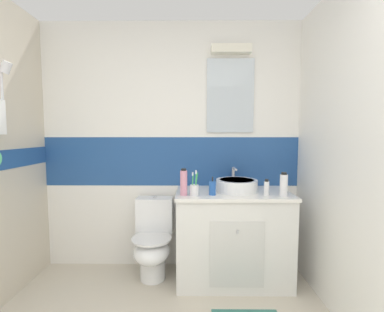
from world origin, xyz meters
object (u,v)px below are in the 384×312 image
object	(u,v)px
soap_dispenser	(212,188)
toilet	(153,241)
mouthwash_bottle	(284,185)
shampoo_bottle_tall	(184,182)
deodorant_spray_can	(267,188)
sink_basin	(237,185)
toothbrush_cup	(194,189)

from	to	relation	value
soap_dispenser	toilet	bearing A→B (deg)	162.20
mouthwash_bottle	shampoo_bottle_tall	size ratio (longest dim) A/B	0.88
soap_dispenser	shampoo_bottle_tall	distance (m)	0.26
deodorant_spray_can	shampoo_bottle_tall	xyz separation A→B (m)	(-0.72, -0.00, 0.05)
sink_basin	soap_dispenser	size ratio (longest dim) A/B	2.62
deodorant_spray_can	mouthwash_bottle	bearing A→B (deg)	-11.53
deodorant_spray_can	soap_dispenser	bearing A→B (deg)	179.60
toilet	soap_dispenser	bearing A→B (deg)	-17.80
toothbrush_cup	shampoo_bottle_tall	size ratio (longest dim) A/B	0.94
shampoo_bottle_tall	mouthwash_bottle	bearing A→B (deg)	-1.58
deodorant_spray_can	toothbrush_cup	bearing A→B (deg)	-178.37
mouthwash_bottle	toilet	bearing A→B (deg)	169.78
soap_dispenser	deodorant_spray_can	xyz separation A→B (m)	(0.47, -0.00, 0.00)
deodorant_spray_can	sink_basin	bearing A→B (deg)	144.37
toothbrush_cup	mouthwash_bottle	xyz separation A→B (m)	(0.77, -0.01, 0.04)
shampoo_bottle_tall	toilet	bearing A→B (deg)	148.57
sink_basin	shampoo_bottle_tall	world-z (taller)	shampoo_bottle_tall
shampoo_bottle_tall	soap_dispenser	bearing A→B (deg)	1.79
sink_basin	toothbrush_cup	xyz separation A→B (m)	(-0.40, -0.19, -0.00)
deodorant_spray_can	toilet	bearing A→B (deg)	169.96
sink_basin	deodorant_spray_can	world-z (taller)	sink_basin
toothbrush_cup	deodorant_spray_can	xyz separation A→B (m)	(0.63, 0.02, 0.01)
toothbrush_cup	deodorant_spray_can	size ratio (longest dim) A/B	1.57
shampoo_bottle_tall	deodorant_spray_can	bearing A→B (deg)	0.36
toilet	soap_dispenser	xyz separation A→B (m)	(0.56, -0.18, 0.56)
sink_basin	mouthwash_bottle	bearing A→B (deg)	-27.73
sink_basin	mouthwash_bottle	size ratio (longest dim) A/B	2.07
toothbrush_cup	shampoo_bottle_tall	distance (m)	0.11
toilet	mouthwash_bottle	size ratio (longest dim) A/B	3.69
sink_basin	toothbrush_cup	world-z (taller)	toothbrush_cup
toothbrush_cup	shampoo_bottle_tall	xyz separation A→B (m)	(-0.09, 0.01, 0.06)
toilet	shampoo_bottle_tall	distance (m)	0.71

